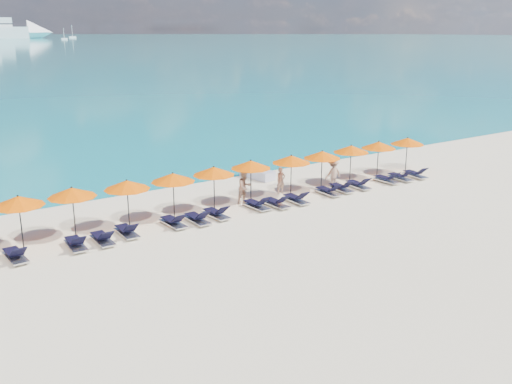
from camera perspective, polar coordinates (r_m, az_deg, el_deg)
ground at (r=25.54m, az=3.80°, el=-4.12°), size 1400.00×1400.00×0.00m
sailboat_near at (r=532.76m, az=-18.63°, el=14.35°), size 5.19×1.73×9.51m
sailboat_far at (r=618.37m, az=-17.88°, el=14.55°), size 6.73×2.24×12.33m
jetski at (r=34.66m, az=0.16°, el=1.92°), size 1.21×2.44×0.83m
beachgoer_a at (r=31.37m, az=2.50°, el=1.15°), size 0.54×0.36×1.48m
beachgoer_b at (r=29.58m, az=-1.14°, el=0.50°), size 0.89×0.58×1.73m
beachgoer_c at (r=32.72m, az=7.71°, el=1.85°), size 1.11×0.53×1.71m
umbrella_1 at (r=25.16m, az=-22.68°, el=-0.84°), size 2.10×2.10×2.28m
umbrella_2 at (r=25.70m, az=-17.93°, el=-0.03°), size 2.10×2.10×2.28m
umbrella_3 at (r=26.28m, az=-12.79°, el=0.70°), size 2.10×2.10×2.28m
umbrella_4 at (r=27.19m, az=-8.31°, el=1.45°), size 2.10×2.10×2.28m
umbrella_5 at (r=28.23m, az=-4.24°, el=2.11°), size 2.10×2.10×2.28m
umbrella_6 at (r=29.52m, az=-0.52°, el=2.77°), size 2.10×2.10×2.28m
umbrella_7 at (r=30.78m, az=3.55°, el=3.29°), size 2.10×2.10×2.28m
umbrella_8 at (r=32.04m, az=6.63°, el=3.72°), size 2.10×2.10×2.28m
umbrella_9 at (r=33.85m, az=9.50°, el=4.27°), size 2.10×2.10×2.28m
umbrella_10 at (r=35.32m, az=12.16°, el=4.61°), size 2.10×2.10×2.28m
umbrella_11 at (r=37.02m, az=14.91°, el=4.94°), size 2.10×2.10×2.28m
lounger_2 at (r=24.39m, az=-22.94°, el=-5.82°), size 0.73×1.74×0.66m
lounger_3 at (r=24.80m, az=-17.58°, el=-4.92°), size 0.72×1.73×0.66m
lounger_4 at (r=25.06m, az=-15.10°, el=-4.49°), size 0.64×1.71×0.66m
lounger_5 at (r=25.70m, az=-12.78°, el=-3.81°), size 0.65×1.71×0.66m
lounger_6 at (r=26.51m, az=-8.24°, el=-2.96°), size 0.69×1.72×0.66m
lounger_7 at (r=26.83m, az=-5.87°, el=-2.64°), size 0.63×1.70×0.66m
lounger_8 at (r=27.48m, az=-3.99°, el=-2.14°), size 0.72×1.73×0.66m
lounger_9 at (r=28.77m, az=0.07°, el=-1.26°), size 0.70×1.73×0.66m
lounger_10 at (r=29.09m, az=2.03°, el=-1.07°), size 0.69×1.72×0.66m
lounger_11 at (r=29.82m, az=4.05°, el=-0.67°), size 0.65×1.71×0.66m
lounger_12 at (r=31.42m, az=7.26°, el=0.10°), size 0.67×1.72×0.66m
lounger_13 at (r=32.21m, az=8.53°, el=0.45°), size 0.73×1.74×0.66m
lounger_14 at (r=32.99m, az=10.21°, el=0.74°), size 0.73×1.74×0.66m
lounger_15 at (r=34.54m, az=12.95°, el=1.27°), size 0.65×1.71×0.66m
lounger_16 at (r=35.27m, az=14.26°, el=1.49°), size 0.69×1.72×0.66m
lounger_17 at (r=36.17m, az=15.65°, el=1.75°), size 0.79×1.76×0.66m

